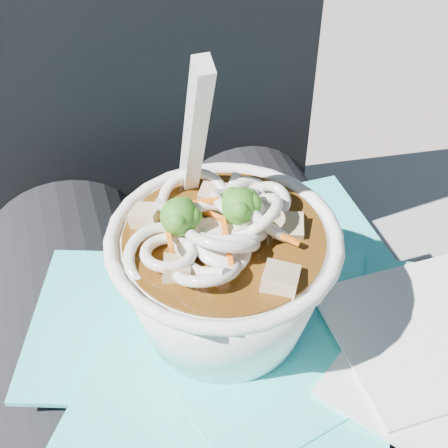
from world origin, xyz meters
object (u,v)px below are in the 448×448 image
object	(u,v)px
lap	(218,408)
plastic_bag	(250,327)
person_body	(188,305)
udon_bowl	(223,267)
stone_ledge	(186,434)

from	to	relation	value
lap	plastic_bag	bearing A→B (deg)	8.74
person_body	plastic_bag	bearing A→B (deg)	-73.34
plastic_bag	udon_bowl	world-z (taller)	udon_bowl
person_body	udon_bowl	size ratio (longest dim) A/B	4.99
stone_ledge	plastic_bag	bearing A→B (deg)	-79.75
stone_ledge	lap	bearing A→B (deg)	-90.00
stone_ledge	person_body	distance (m)	0.34
plastic_bag	udon_bowl	size ratio (longest dim) A/B	1.73
lap	udon_bowl	xyz separation A→B (m)	(0.01, 0.01, 0.15)
stone_ledge	lap	xyz separation A→B (m)	(0.00, -0.15, 0.31)
plastic_bag	lap	bearing A→B (deg)	-171.26
plastic_bag	udon_bowl	xyz separation A→B (m)	(-0.02, 0.01, 0.06)
plastic_bag	person_body	bearing A→B (deg)	106.66
stone_ledge	lap	size ratio (longest dim) A/B	2.08
lap	udon_bowl	bearing A→B (deg)	54.04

